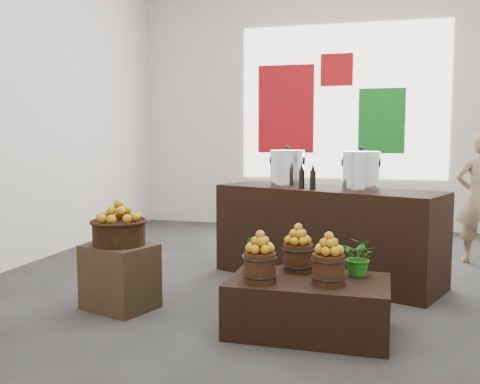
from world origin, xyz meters
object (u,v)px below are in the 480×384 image
(display_table, at_px, (308,306))
(counter, at_px, (326,234))
(crate, at_px, (120,277))
(wicker_basket, at_px, (119,233))
(stock_pot_center, at_px, (361,172))
(shopper, at_px, (480,198))
(stock_pot_left, at_px, (287,169))

(display_table, distance_m, counter, 1.57)
(counter, bearing_deg, crate, -116.29)
(wicker_basket, xyz_separation_m, counter, (1.58, 1.39, -0.18))
(wicker_basket, distance_m, stock_pot_center, 2.34)
(counter, height_order, stock_pot_center, stock_pot_center)
(wicker_basket, height_order, stock_pot_center, stock_pot_center)
(crate, xyz_separation_m, wicker_basket, (0.00, 0.00, 0.37))
(counter, distance_m, stock_pot_center, 0.74)
(display_table, bearing_deg, counter, 91.80)
(crate, bearing_deg, wicker_basket, 0.00)
(stock_pot_center, relative_size, shopper, 0.23)
(wicker_basket, relative_size, stock_pot_left, 1.23)
(display_table, bearing_deg, crate, 175.15)
(display_table, distance_m, stock_pot_left, 2.01)
(crate, height_order, shopper, shopper)
(display_table, xyz_separation_m, counter, (-0.03, 1.55, 0.27))
(wicker_basket, relative_size, stock_pot_center, 1.23)
(counter, xyz_separation_m, shopper, (1.63, 1.17, 0.29))
(stock_pot_left, bearing_deg, wicker_basket, -126.20)
(crate, xyz_separation_m, display_table, (1.61, -0.16, -0.07))
(crate, relative_size, wicker_basket, 1.25)
(wicker_basket, height_order, display_table, wicker_basket)
(crate, bearing_deg, shopper, 38.58)
(counter, height_order, shopper, shopper)
(display_table, xyz_separation_m, stock_pot_left, (-0.46, 1.73, 0.91))
(stock_pot_left, xyz_separation_m, stock_pot_center, (0.77, -0.32, 0.00))
(counter, xyz_separation_m, stock_pot_center, (0.34, -0.14, 0.64))
(stock_pot_left, xyz_separation_m, shopper, (2.06, 0.99, -0.36))
(stock_pot_center, xyz_separation_m, shopper, (1.30, 1.31, -0.36))
(shopper, bearing_deg, wicker_basket, 35.02)
(display_table, bearing_deg, shopper, 60.27)
(crate, height_order, stock_pot_center, stock_pot_center)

